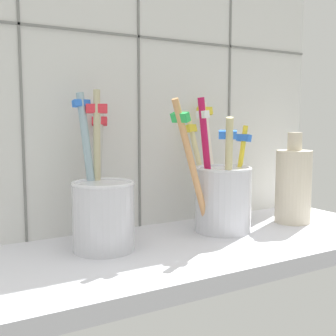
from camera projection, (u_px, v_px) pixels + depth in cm
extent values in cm
cube|color=silver|center=(179.00, 253.00, 53.36)|extent=(64.00, 22.00, 2.00)
cube|color=silver|center=(135.00, 84.00, 61.27)|extent=(64.00, 2.00, 45.00)
cube|color=gray|center=(21.00, 77.00, 52.34)|extent=(0.30, 0.20, 45.00)
cube|color=gray|center=(139.00, 83.00, 60.33)|extent=(0.30, 0.20, 45.00)
cube|color=gray|center=(229.00, 87.00, 68.32)|extent=(0.30, 0.20, 45.00)
cube|color=gray|center=(139.00, 36.00, 59.62)|extent=(64.00, 0.20, 0.30)
cylinder|color=silver|center=(104.00, 217.00, 50.80)|extent=(7.28, 7.28, 7.98)
torus|color=silver|center=(103.00, 183.00, 50.36)|extent=(7.42, 7.42, 0.50)
cylinder|color=#BFB78D|center=(97.00, 166.00, 53.18)|extent=(2.28, 3.45, 18.79)
cube|color=#E5333F|center=(97.00, 109.00, 53.31)|extent=(2.71, 1.91, 1.18)
cylinder|color=#B9B8B0|center=(98.00, 174.00, 55.36)|extent=(4.33, 6.53, 16.48)
cube|color=#E5333F|center=(100.00, 121.00, 56.97)|extent=(2.20, 1.85, 1.24)
cylinder|color=#93B0BD|center=(89.00, 168.00, 52.90)|extent=(1.74, 5.15, 18.49)
cube|color=blue|center=(81.00, 103.00, 53.35)|extent=(2.29, 1.31, 1.00)
cylinder|color=silver|center=(223.00, 200.00, 59.55)|extent=(7.73, 7.73, 8.73)
torus|color=silver|center=(223.00, 169.00, 59.06)|extent=(7.84, 7.84, 0.50)
cylinder|color=#F3E1D1|center=(210.00, 163.00, 62.85)|extent=(2.85, 7.38, 17.76)
cube|color=yellow|center=(205.00, 111.00, 64.62)|extent=(2.51, 1.59, 1.27)
cylinder|color=tan|center=(193.00, 169.00, 55.14)|extent=(7.48, 2.80, 17.82)
cube|color=green|center=(180.00, 117.00, 52.74)|extent=(1.76, 2.76, 1.35)
cylinder|color=#C51449|center=(207.00, 165.00, 57.34)|extent=(3.12, 1.05, 17.98)
cube|color=white|center=(203.00, 114.00, 56.22)|extent=(0.99, 2.15, 1.05)
cylinder|color=beige|center=(200.00, 169.00, 63.01)|extent=(2.70, 5.11, 15.91)
cube|color=yellow|center=(192.00, 128.00, 63.31)|extent=(2.11, 1.54, 1.20)
cylinder|color=yellow|center=(239.00, 176.00, 61.25)|extent=(3.61, 1.50, 14.27)
cube|color=blue|center=(244.00, 138.00, 61.35)|extent=(1.40, 2.30, 1.09)
cylinder|color=#CABF87|center=(227.00, 176.00, 56.39)|extent=(3.76, 4.62, 15.51)
cube|color=blue|center=(228.00, 135.00, 54.39)|extent=(2.40, 2.13, 1.18)
cylinder|color=beige|center=(293.00, 187.00, 64.50)|extent=(5.26, 5.26, 10.85)
cylinder|color=beige|center=(295.00, 141.00, 63.75)|extent=(2.11, 2.11, 2.68)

